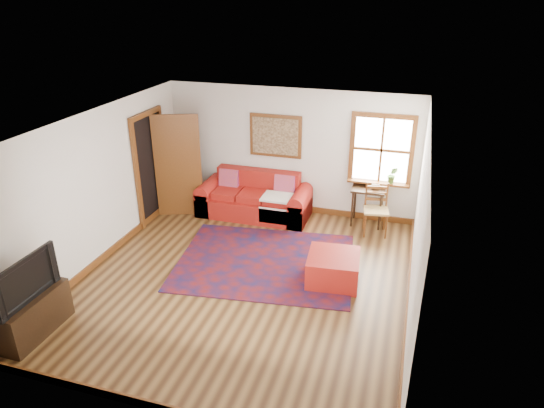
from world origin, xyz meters
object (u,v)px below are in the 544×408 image
(side_table, at_px, (368,194))
(media_cabinet, at_px, (31,315))
(red_ottoman, at_px, (333,268))
(ladder_back_chair, at_px, (376,207))
(red_leather_sofa, at_px, (255,201))

(side_table, relative_size, media_cabinet, 0.71)
(side_table, bearing_deg, red_ottoman, -96.82)
(ladder_back_chair, xyz_separation_m, media_cabinet, (-4.03, -4.25, -0.23))
(side_table, bearing_deg, ladder_back_chair, -58.24)
(media_cabinet, bearing_deg, ladder_back_chair, 46.51)
(red_ottoman, xyz_separation_m, media_cabinet, (-3.59, -2.39, 0.06))
(media_cabinet, bearing_deg, red_leather_sofa, 69.34)
(red_leather_sofa, height_order, side_table, red_leather_sofa)
(red_ottoman, height_order, side_table, side_table)
(ladder_back_chair, bearing_deg, red_leather_sofa, 177.58)
(side_table, height_order, media_cabinet, side_table)
(red_leather_sofa, relative_size, red_ottoman, 2.81)
(red_leather_sofa, bearing_deg, red_ottoman, -45.33)
(red_leather_sofa, height_order, ladder_back_chair, ladder_back_chair)
(red_ottoman, distance_m, media_cabinet, 4.31)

